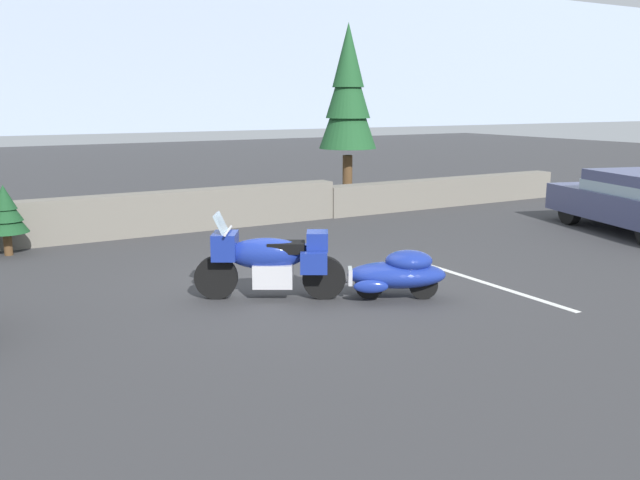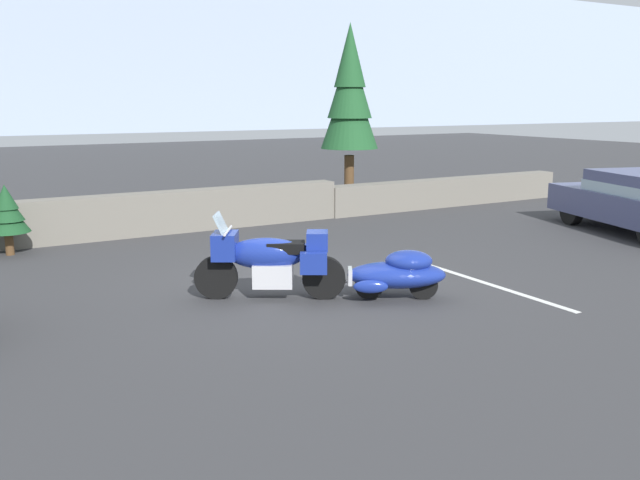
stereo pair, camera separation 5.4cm
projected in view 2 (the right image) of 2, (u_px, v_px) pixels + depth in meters
ground_plane at (295, 287)px, 11.21m from camera, size 80.00×80.00×0.00m
stone_guard_wall at (188, 213)px, 15.93m from camera, size 24.00×0.57×0.95m
touring_motorcycle at (269, 259)px, 10.42m from camera, size 2.06×1.43×1.33m
car_shaped_trailer at (397, 273)px, 10.44m from camera, size 2.08×1.44×0.76m
pine_tree_tall at (350, 93)px, 19.06m from camera, size 1.61×1.61×5.09m
pine_sapling_near at (6, 211)px, 13.35m from camera, size 0.85×0.85×1.40m
parking_stripe_marker at (490, 284)px, 11.34m from camera, size 0.12×3.60×0.01m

